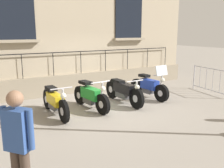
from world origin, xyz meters
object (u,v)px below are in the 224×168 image
object	(u,v)px
motorcycle_black	(124,91)
pedestrian_standing	(19,142)
motorcycle_yellow	(55,102)
motorcycle_green	(91,96)
motorcycle_blue	(149,87)
crowd_barrier	(209,80)

from	to	relation	value
motorcycle_black	pedestrian_standing	size ratio (longest dim) A/B	1.31
motorcycle_yellow	motorcycle_black	distance (m)	2.47
motorcycle_yellow	motorcycle_green	size ratio (longest dim) A/B	1.05
motorcycle_blue	pedestrian_standing	world-z (taller)	pedestrian_standing
pedestrian_standing	motorcycle_yellow	bearing A→B (deg)	154.94
motorcycle_yellow	motorcycle_black	bearing A→B (deg)	90.44
motorcycle_blue	pedestrian_standing	distance (m)	6.46
motorcycle_black	motorcycle_yellow	bearing A→B (deg)	-89.56
motorcycle_green	motorcycle_black	xyz separation A→B (m)	(-0.02, 1.28, 0.01)
motorcycle_green	motorcycle_black	size ratio (longest dim) A/B	0.90
motorcycle_green	motorcycle_blue	xyz separation A→B (m)	(-0.10, 2.50, 0.00)
motorcycle_black	pedestrian_standing	world-z (taller)	pedestrian_standing
motorcycle_blue	pedestrian_standing	xyz separation A→B (m)	(3.61, -5.33, 0.53)
motorcycle_black	crowd_barrier	xyz separation A→B (m)	(0.60, 3.79, 0.12)
motorcycle_yellow	crowd_barrier	world-z (taller)	crowd_barrier
motorcycle_black	crowd_barrier	bearing A→B (deg)	80.96
pedestrian_standing	crowd_barrier	bearing A→B (deg)	110.34
motorcycle_blue	crowd_barrier	distance (m)	2.66
motorcycle_yellow	pedestrian_standing	xyz separation A→B (m)	(3.51, -1.64, 0.55)
motorcycle_blue	pedestrian_standing	size ratio (longest dim) A/B	1.15
motorcycle_black	pedestrian_standing	xyz separation A→B (m)	(3.53, -4.11, 0.52)
motorcycle_black	pedestrian_standing	distance (m)	5.45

